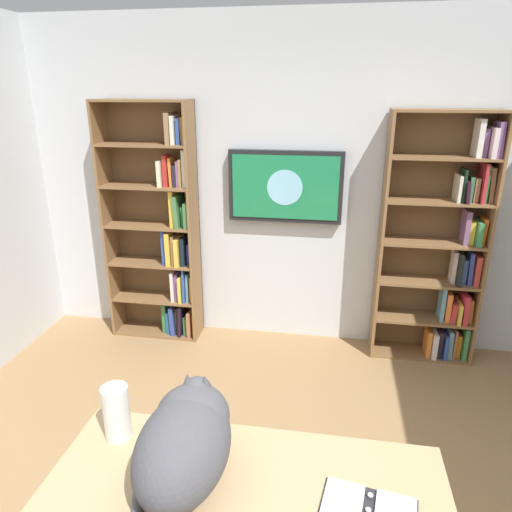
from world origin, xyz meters
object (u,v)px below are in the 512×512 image
at_px(bookshelf_left, 443,249).
at_px(bookshelf_right, 163,231).
at_px(cat, 186,438).
at_px(wall_mounted_tv, 285,187).
at_px(paper_towel_roll, 117,412).
at_px(open_binder, 368,512).

distance_m(bookshelf_left, bookshelf_right, 2.31).
height_order(bookshelf_right, cat, bookshelf_right).
distance_m(wall_mounted_tv, cat, 2.47).
bearing_deg(bookshelf_right, paper_towel_roll, 105.21).
relative_size(bookshelf_left, bookshelf_right, 0.97).
relative_size(bookshelf_left, paper_towel_roll, 8.22).
distance_m(bookshelf_left, cat, 2.70).
relative_size(bookshelf_right, cat, 3.01).
height_order(bookshelf_left, paper_towel_roll, bookshelf_left).
distance_m(bookshelf_left, open_binder, 2.51).
height_order(wall_mounted_tv, open_binder, wall_mounted_tv).
xyz_separation_m(cat, open_binder, (-0.67, 0.07, -0.16)).
distance_m(open_binder, paper_towel_roll, 1.05).
bearing_deg(bookshelf_left, wall_mounted_tv, -3.91).
xyz_separation_m(bookshelf_left, bookshelf_right, (2.31, -0.00, 0.04)).
bearing_deg(cat, paper_towel_roll, -23.53).
height_order(wall_mounted_tv, cat, wall_mounted_tv).
distance_m(bookshelf_right, cat, 2.52).
bearing_deg(bookshelf_right, open_binder, 123.88).
bearing_deg(paper_towel_roll, open_binder, 167.81).
bearing_deg(bookshelf_left, open_binder, 73.88).
xyz_separation_m(wall_mounted_tv, paper_towel_roll, (0.45, 2.27, -0.51)).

